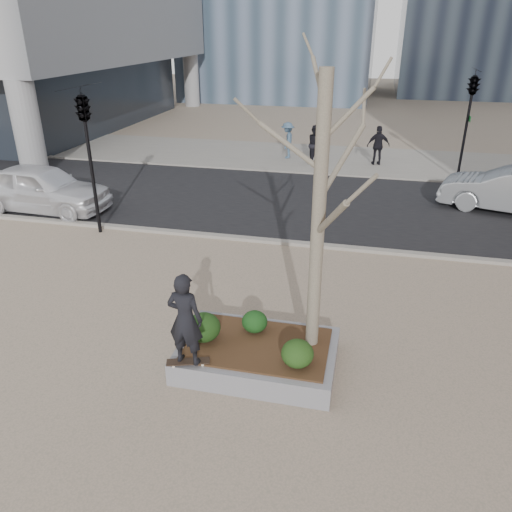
% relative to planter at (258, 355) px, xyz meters
% --- Properties ---
extents(ground, '(120.00, 120.00, 0.00)m').
position_rel_planter_xyz_m(ground, '(-1.00, 0.00, -0.23)').
color(ground, gray).
rests_on(ground, ground).
extents(street, '(60.00, 8.00, 0.02)m').
position_rel_planter_xyz_m(street, '(-1.00, 10.00, -0.21)').
color(street, black).
rests_on(street, ground).
extents(far_sidewalk, '(60.00, 6.00, 0.02)m').
position_rel_planter_xyz_m(far_sidewalk, '(-1.00, 17.00, -0.21)').
color(far_sidewalk, gray).
rests_on(far_sidewalk, ground).
extents(planter, '(3.00, 2.00, 0.45)m').
position_rel_planter_xyz_m(planter, '(0.00, 0.00, 0.00)').
color(planter, gray).
rests_on(planter, ground).
extents(planter_mulch, '(2.70, 1.70, 0.04)m').
position_rel_planter_xyz_m(planter_mulch, '(0.00, 0.00, 0.25)').
color(planter_mulch, '#382314').
rests_on(planter_mulch, planter).
extents(sycamore_tree, '(2.80, 2.80, 6.60)m').
position_rel_planter_xyz_m(sycamore_tree, '(1.00, 0.30, 3.56)').
color(sycamore_tree, gray).
rests_on(sycamore_tree, planter_mulch).
extents(shrub_left, '(0.66, 0.66, 0.56)m').
position_rel_planter_xyz_m(shrub_left, '(-1.05, -0.09, 0.55)').
color(shrub_left, '#183511').
rests_on(shrub_left, planter_mulch).
extents(shrub_middle, '(0.51, 0.51, 0.44)m').
position_rel_planter_xyz_m(shrub_middle, '(-0.16, 0.42, 0.48)').
color(shrub_middle, black).
rests_on(shrub_middle, planter_mulch).
extents(shrub_right, '(0.59, 0.59, 0.50)m').
position_rel_planter_xyz_m(shrub_right, '(0.84, -0.48, 0.51)').
color(shrub_right, '#1C3F14').
rests_on(shrub_right, planter_mulch).
extents(skateboard, '(0.80, 0.44, 0.08)m').
position_rel_planter_xyz_m(skateboard, '(-1.10, -0.86, 0.26)').
color(skateboard, black).
rests_on(skateboard, planter).
extents(skateboarder, '(0.67, 0.47, 1.77)m').
position_rel_planter_xyz_m(skateboarder, '(-1.10, -0.86, 1.18)').
color(skateboarder, black).
rests_on(skateboarder, skateboard).
extents(police_car, '(4.94, 2.16, 1.66)m').
position_rel_planter_xyz_m(police_car, '(-9.43, 7.00, 0.62)').
color(police_car, white).
rests_on(police_car, street).
extents(pedestrian_a, '(0.86, 1.00, 1.80)m').
position_rel_planter_xyz_m(pedestrian_a, '(-0.86, 15.96, 0.70)').
color(pedestrian_a, black).
rests_on(pedestrian_a, far_sidewalk).
extents(pedestrian_b, '(0.72, 1.17, 1.75)m').
position_rel_planter_xyz_m(pedestrian_b, '(-2.32, 16.65, 0.67)').
color(pedestrian_b, '#405A74').
rests_on(pedestrian_b, far_sidewalk).
extents(pedestrian_c, '(1.14, 0.67, 1.81)m').
position_rel_planter_xyz_m(pedestrian_c, '(2.06, 16.33, 0.71)').
color(pedestrian_c, black).
rests_on(pedestrian_c, far_sidewalk).
extents(traffic_light_near, '(0.60, 2.48, 4.50)m').
position_rel_planter_xyz_m(traffic_light_near, '(-6.50, 5.60, 2.02)').
color(traffic_light_near, black).
rests_on(traffic_light_near, ground).
extents(traffic_light_far, '(0.60, 2.48, 4.50)m').
position_rel_planter_xyz_m(traffic_light_far, '(5.50, 14.60, 2.02)').
color(traffic_light_far, black).
rests_on(traffic_light_far, ground).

